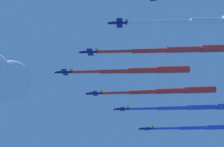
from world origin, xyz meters
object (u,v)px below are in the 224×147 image
jet_lead (145,70)px  jet_starboard_mid (205,107)px  jet_starboard_outer (223,127)px  jet_port_mid (210,20)px  jet_port_inner (188,49)px  jet_starboard_inner (173,91)px

jet_lead → jet_starboard_mid: (42.57, 19.76, -0.56)m
jet_starboard_mid → jet_starboard_outer: jet_starboard_mid is taller
jet_starboard_outer → jet_port_mid: bearing=-120.9°
jet_lead → jet_starboard_outer: 66.86m
jet_lead → jet_port_mid: jet_lead is taller
jet_port_mid → jet_starboard_mid: size_ratio=0.87×
jet_port_inner → jet_starboard_inner: size_ratio=1.10×
jet_starboard_inner → jet_port_mid: bearing=-92.2°
jet_port_inner → jet_port_mid: size_ratio=1.13×
jet_starboard_outer → jet_port_inner: bearing=-130.6°
jet_port_inner → jet_starboard_inner: (5.10, 31.21, 0.56)m
jet_starboard_inner → jet_starboard_outer: size_ratio=0.94×
jet_port_inner → jet_port_mid: bearing=-79.8°
jet_port_inner → jet_starboard_outer: size_ratio=1.03×
jet_starboard_mid → jet_port_inner: bearing=-125.2°
jet_port_mid → jet_starboard_outer: bearing=59.1°
jet_lead → jet_starboard_outer: jet_lead is taller
jet_lead → jet_starboard_mid: 46.94m
jet_starboard_inner → jet_port_mid: (-1.92, -48.81, 1.15)m
jet_starboard_inner → jet_starboard_mid: size_ratio=0.89×
jet_lead → jet_port_inner: 25.35m
jet_starboard_inner → jet_port_mid: jet_port_mid is taller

